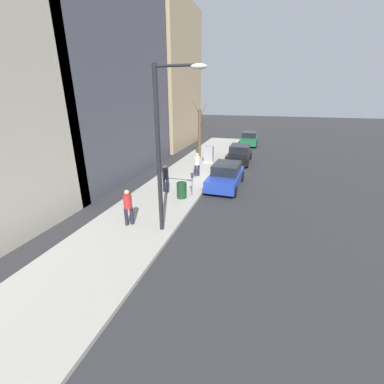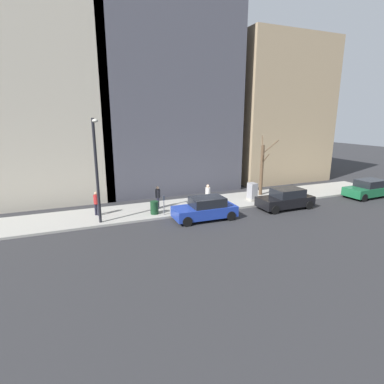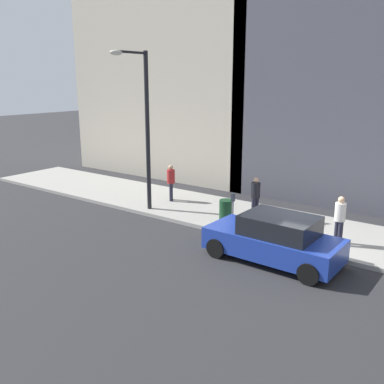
{
  "view_description": "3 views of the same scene",
  "coord_description": "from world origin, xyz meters",
  "px_view_note": "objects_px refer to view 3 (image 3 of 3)",
  "views": [
    {
      "loc": [
        -3.57,
        16.25,
        5.64
      ],
      "look_at": [
        -0.29,
        5.43,
        1.32
      ],
      "focal_mm": 24.0,
      "sensor_mm": 36.0,
      "label": 1
    },
    {
      "loc": [
        -18.45,
        8.68,
        6.67
      ],
      "look_at": [
        0.39,
        0.91,
        1.59
      ],
      "focal_mm": 28.0,
      "sensor_mm": 36.0,
      "label": 2
    },
    {
      "loc": [
        -12.68,
        -4.7,
        5.53
      ],
      "look_at": [
        1.85,
        5.86,
        0.81
      ],
      "focal_mm": 40.0,
      "sensor_mm": 36.0,
      "label": 3
    }
  ],
  "objects_px": {
    "streetlamp": "(143,119)",
    "pedestrian_near_meter": "(340,217)",
    "trash_bin": "(226,211)",
    "pedestrian_far_corner": "(171,181)",
    "parking_meter": "(233,207)",
    "pedestrian_midblock": "(256,195)",
    "parked_car_blue": "(275,239)"
  },
  "relations": [
    {
      "from": "trash_bin",
      "to": "pedestrian_near_meter",
      "type": "bearing_deg",
      "value": -85.89
    },
    {
      "from": "trash_bin",
      "to": "pedestrian_far_corner",
      "type": "height_order",
      "value": "pedestrian_far_corner"
    },
    {
      "from": "parked_car_blue",
      "to": "parking_meter",
      "type": "xyz_separation_m",
      "value": [
        1.53,
        2.42,
        0.24
      ]
    },
    {
      "from": "pedestrian_near_meter",
      "to": "pedestrian_midblock",
      "type": "bearing_deg",
      "value": -149.13
    },
    {
      "from": "parked_car_blue",
      "to": "pedestrian_midblock",
      "type": "bearing_deg",
      "value": 37.74
    },
    {
      "from": "parked_car_blue",
      "to": "pedestrian_near_meter",
      "type": "height_order",
      "value": "pedestrian_near_meter"
    },
    {
      "from": "pedestrian_near_meter",
      "to": "pedestrian_far_corner",
      "type": "relative_size",
      "value": 1.0
    },
    {
      "from": "trash_bin",
      "to": "pedestrian_far_corner",
      "type": "relative_size",
      "value": 0.54
    },
    {
      "from": "streetlamp",
      "to": "pedestrian_near_meter",
      "type": "relative_size",
      "value": 3.92
    },
    {
      "from": "streetlamp",
      "to": "pedestrian_midblock",
      "type": "relative_size",
      "value": 3.92
    },
    {
      "from": "streetlamp",
      "to": "trash_bin",
      "type": "height_order",
      "value": "streetlamp"
    },
    {
      "from": "parked_car_blue",
      "to": "parking_meter",
      "type": "distance_m",
      "value": 2.87
    },
    {
      "from": "parking_meter",
      "to": "pedestrian_near_meter",
      "type": "bearing_deg",
      "value": -78.44
    },
    {
      "from": "pedestrian_near_meter",
      "to": "pedestrian_midblock",
      "type": "relative_size",
      "value": 1.0
    },
    {
      "from": "pedestrian_midblock",
      "to": "pedestrian_far_corner",
      "type": "relative_size",
      "value": 1.0
    },
    {
      "from": "parking_meter",
      "to": "pedestrian_far_corner",
      "type": "height_order",
      "value": "pedestrian_far_corner"
    },
    {
      "from": "parking_meter",
      "to": "streetlamp",
      "type": "xyz_separation_m",
      "value": [
        -0.17,
        4.21,
        3.04
      ]
    },
    {
      "from": "pedestrian_midblock",
      "to": "trash_bin",
      "type": "bearing_deg",
      "value": -20.63
    },
    {
      "from": "parking_meter",
      "to": "pedestrian_near_meter",
      "type": "xyz_separation_m",
      "value": [
        0.75,
        -3.69,
        0.11
      ]
    },
    {
      "from": "streetlamp",
      "to": "pedestrian_near_meter",
      "type": "distance_m",
      "value": 8.48
    },
    {
      "from": "parking_meter",
      "to": "pedestrian_near_meter",
      "type": "distance_m",
      "value": 3.77
    },
    {
      "from": "parking_meter",
      "to": "pedestrian_far_corner",
      "type": "xyz_separation_m",
      "value": [
        1.65,
        4.26,
        0.11
      ]
    },
    {
      "from": "parked_car_blue",
      "to": "streetlamp",
      "type": "relative_size",
      "value": 0.65
    },
    {
      "from": "parked_car_blue",
      "to": "parking_meter",
      "type": "bearing_deg",
      "value": 58.95
    },
    {
      "from": "pedestrian_near_meter",
      "to": "pedestrian_midblock",
      "type": "distance_m",
      "value": 3.74
    },
    {
      "from": "parked_car_blue",
      "to": "pedestrian_far_corner",
      "type": "xyz_separation_m",
      "value": [
        3.18,
        6.68,
        0.35
      ]
    },
    {
      "from": "parking_meter",
      "to": "trash_bin",
      "type": "xyz_separation_m",
      "value": [
        0.45,
        0.54,
        -0.38
      ]
    },
    {
      "from": "parked_car_blue",
      "to": "pedestrian_far_corner",
      "type": "height_order",
      "value": "pedestrian_far_corner"
    },
    {
      "from": "parking_meter",
      "to": "streetlamp",
      "type": "height_order",
      "value": "streetlamp"
    },
    {
      "from": "parking_meter",
      "to": "parked_car_blue",
      "type": "bearing_deg",
      "value": -122.29
    },
    {
      "from": "trash_bin",
      "to": "pedestrian_midblock",
      "type": "bearing_deg",
      "value": -26.65
    },
    {
      "from": "parking_meter",
      "to": "streetlamp",
      "type": "relative_size",
      "value": 0.21
    }
  ]
}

